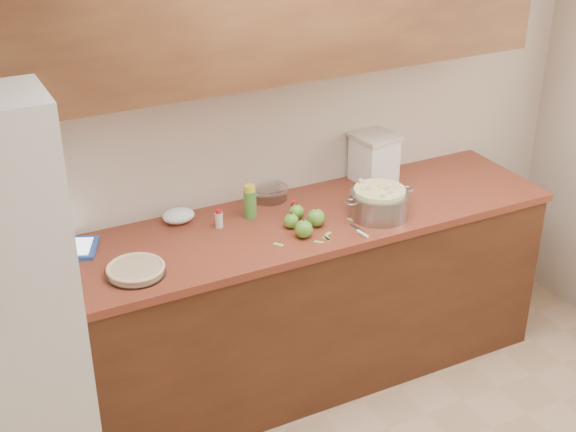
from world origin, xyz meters
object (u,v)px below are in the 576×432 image
flour_canister (374,157)px  tablet (66,248)px  pie (136,270)px  colander (379,203)px

flour_canister → tablet: 1.63m
pie → colander: bearing=0.0°
pie → colander: size_ratio=0.68×
flour_canister → pie: bearing=-165.6°
flour_canister → tablet: flour_canister is taller
flour_canister → tablet: size_ratio=0.80×
colander → pie: bearing=-180.0°
colander → flour_canister: 0.42m
colander → flour_canister: bearing=61.3°
pie → flour_canister: size_ratio=1.00×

